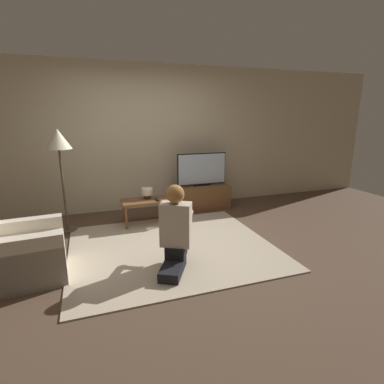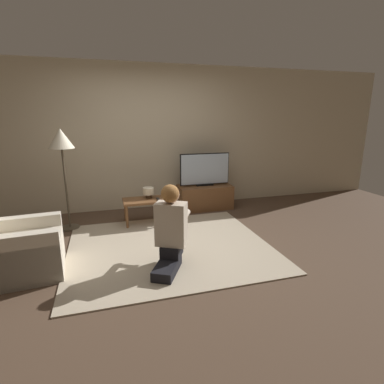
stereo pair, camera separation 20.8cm
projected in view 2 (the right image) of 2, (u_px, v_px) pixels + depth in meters
ground_plane at (170, 247)px, 4.00m from camera, size 10.00×10.00×0.00m
wall_back at (146, 138)px, 5.47m from camera, size 10.00×0.06×2.60m
rug at (170, 246)px, 3.99m from camera, size 2.60×2.29×0.02m
tv_stand at (205, 197)px, 5.62m from camera, size 0.99×0.49×0.44m
tv at (205, 169)px, 5.49m from camera, size 0.93×0.08×0.60m
coffee_table at (148, 202)px, 4.81m from camera, size 0.80×0.42×0.40m
floor_lamp at (61, 145)px, 4.33m from camera, size 0.36×0.36×1.53m
armchair at (17, 251)px, 3.24m from camera, size 0.90×0.80×0.87m
person_kneeling at (171, 227)px, 3.37m from camera, size 0.61×0.85×0.96m
table_lamp at (148, 192)px, 4.85m from camera, size 0.18×0.18×0.17m
remote at (158, 199)px, 4.76m from camera, size 0.04×0.15×0.02m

